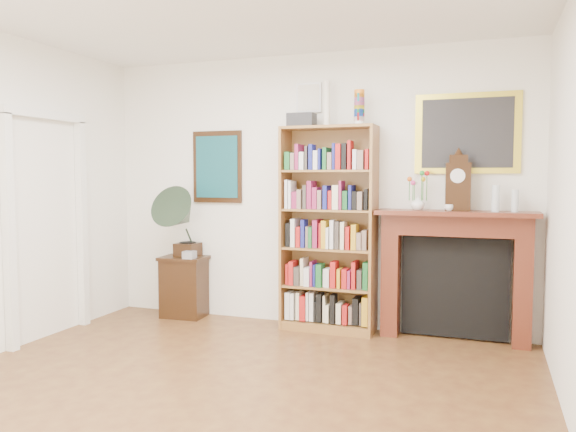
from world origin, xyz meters
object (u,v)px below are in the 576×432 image
at_px(teacup, 449,208).
at_px(bookshelf, 328,217).
at_px(gramophone, 181,217).
at_px(mantel_clock, 458,184).
at_px(fireplace, 455,264).
at_px(cd_stack, 189,255).
at_px(bottle_left, 496,198).
at_px(flower_vase, 418,203).
at_px(bottle_right, 515,201).
at_px(side_cabinet, 184,287).

bearing_deg(teacup, bookshelf, 178.47).
relative_size(gramophone, mantel_clock, 1.51).
height_order(bookshelf, teacup, bookshelf).
relative_size(fireplace, cd_stack, 12.15).
distance_m(mantel_clock, bottle_left, 0.35).
distance_m(flower_vase, bottle_right, 0.85).
bearing_deg(bottle_left, cd_stack, -177.56).
height_order(cd_stack, teacup, teacup).
relative_size(teacup, bottle_right, 0.40).
bearing_deg(flower_vase, teacup, -12.58).
distance_m(cd_stack, mantel_clock, 2.84).
bearing_deg(gramophone, fireplace, 4.46).
relative_size(fireplace, gramophone, 1.88).
bearing_deg(fireplace, cd_stack, -175.60).
distance_m(side_cabinet, gramophone, 0.78).
bearing_deg(teacup, mantel_clock, 38.62).
height_order(fireplace, gramophone, gramophone).
relative_size(cd_stack, mantel_clock, 0.23).
relative_size(cd_stack, bottle_right, 0.60).
height_order(side_cabinet, gramophone, gramophone).
height_order(side_cabinet, cd_stack, cd_stack).
bearing_deg(flower_vase, fireplace, 7.92).
relative_size(bookshelf, side_cabinet, 3.51).
xyz_separation_m(mantel_clock, teacup, (-0.07, -0.06, -0.22)).
distance_m(flower_vase, teacup, 0.30).
bearing_deg(fireplace, bottle_left, -11.90).
bearing_deg(mantel_clock, flower_vase, 172.59).
distance_m(cd_stack, teacup, 2.72).
bearing_deg(fireplace, side_cabinet, -178.04).
bearing_deg(bookshelf, teacup, -0.84).
relative_size(cd_stack, bottle_left, 0.50).
height_order(mantel_clock, teacup, mantel_clock).
height_order(side_cabinet, bottle_left, bottle_left).
distance_m(side_cabinet, flower_vase, 2.68).
xyz_separation_m(fireplace, bottle_right, (0.51, -0.05, 0.60)).
xyz_separation_m(fireplace, flower_vase, (-0.35, -0.05, 0.57)).
xyz_separation_m(cd_stack, teacup, (2.66, 0.09, 0.55)).
bearing_deg(flower_vase, cd_stack, -176.24).
bearing_deg(side_cabinet, flower_vase, -2.91).
bearing_deg(mantel_clock, bottle_right, -5.94).
height_order(cd_stack, bottle_left, bottle_left).
distance_m(gramophone, cd_stack, 0.41).
bearing_deg(side_cabinet, teacup, -4.33).
relative_size(bottle_left, bottle_right, 1.20).
height_order(bookshelf, bottle_right, bookshelf).
bearing_deg(fireplace, flower_vase, -171.97).
relative_size(fireplace, teacup, 18.45).
bearing_deg(fireplace, bookshelf, -176.03).
xyz_separation_m(fireplace, teacup, (-0.06, -0.11, 0.53)).
bearing_deg(bookshelf, mantel_clock, 1.89).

